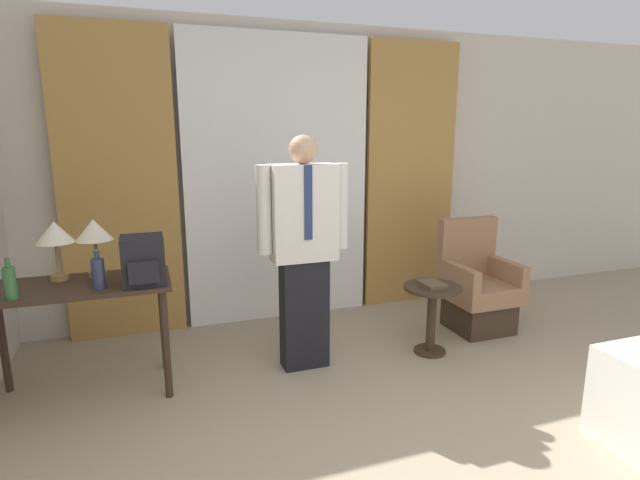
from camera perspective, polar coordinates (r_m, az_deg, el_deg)
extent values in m
cube|color=beige|center=(4.71, -5.17, 7.56)|extent=(10.00, 0.06, 2.70)
cube|color=white|center=(4.59, -4.75, 6.68)|extent=(1.70, 0.06, 2.58)
cube|color=#B28442|center=(4.45, -22.02, 5.63)|extent=(0.94, 0.06, 2.58)
cube|color=#B28442|center=(5.11, 10.28, 7.11)|extent=(0.94, 0.06, 2.58)
cube|color=#38281E|center=(3.60, -26.00, -4.77)|extent=(1.15, 0.56, 0.03)
cylinder|color=#38281E|center=(3.49, -17.19, -11.34)|extent=(0.05, 0.05, 0.75)
cylinder|color=#38281E|center=(4.02, -32.53, -9.62)|extent=(0.05, 0.05, 0.75)
cylinder|color=#38281E|center=(3.90, -17.48, -8.81)|extent=(0.05, 0.05, 0.75)
cylinder|color=#9E7F47|center=(3.74, -27.60, -3.76)|extent=(0.12, 0.12, 0.04)
cylinder|color=#9E7F47|center=(3.71, -27.79, -1.88)|extent=(0.02, 0.02, 0.21)
cone|color=beige|center=(3.67, -28.07, 0.80)|extent=(0.24, 0.24, 0.14)
cylinder|color=#9E7F47|center=(3.71, -24.04, -3.52)|extent=(0.12, 0.12, 0.04)
cylinder|color=#9E7F47|center=(3.68, -24.21, -1.63)|extent=(0.02, 0.02, 0.21)
cone|color=beige|center=(3.64, -24.46, 1.07)|extent=(0.24, 0.24, 0.14)
cylinder|color=#2D3851|center=(3.41, -24.00, -3.53)|extent=(0.08, 0.08, 0.19)
cylinder|color=#2D3851|center=(3.38, -24.18, -1.52)|extent=(0.03, 0.03, 0.05)
cylinder|color=#336638|center=(3.43, -31.91, -4.25)|extent=(0.07, 0.07, 0.20)
cylinder|color=#336638|center=(3.40, -32.15, -2.21)|extent=(0.03, 0.03, 0.06)
cube|color=black|center=(3.39, -19.56, -2.18)|extent=(0.26, 0.23, 0.31)
cube|color=black|center=(3.28, -19.49, -3.52)|extent=(0.18, 0.03, 0.14)
cube|color=black|center=(3.76, -1.81, -8.38)|extent=(0.34, 0.18, 0.83)
cube|color=silver|center=(3.56, -1.89, 3.13)|extent=(0.47, 0.21, 0.69)
cube|color=navy|center=(3.44, -1.34, 4.26)|extent=(0.06, 0.01, 0.52)
cylinder|color=silver|center=(3.48, -6.44, 3.41)|extent=(0.10, 0.10, 0.62)
cylinder|color=silver|center=(3.65, 2.43, 3.91)|extent=(0.10, 0.10, 0.62)
sphere|color=tan|center=(3.51, -1.95, 10.32)|extent=(0.20, 0.20, 0.20)
cube|color=#38281E|center=(4.72, 17.66, -8.10)|extent=(0.48, 0.47, 0.28)
cube|color=#936B4C|center=(4.65, 17.84, -5.56)|extent=(0.57, 0.55, 0.16)
cube|color=#936B4C|center=(4.74, 16.41, -0.75)|extent=(0.57, 0.10, 0.54)
cube|color=#936B4C|center=(4.46, 15.47, -3.88)|extent=(0.08, 0.55, 0.18)
cube|color=#936B4C|center=(4.75, 20.33, -3.22)|extent=(0.08, 0.55, 0.18)
cylinder|color=#38281E|center=(4.20, 12.42, -12.26)|extent=(0.25, 0.25, 0.02)
cylinder|color=#38281E|center=(4.11, 12.59, -9.04)|extent=(0.07, 0.07, 0.53)
cylinder|color=#38281E|center=(4.01, 12.78, -5.34)|extent=(0.45, 0.45, 0.02)
cube|color=brown|center=(4.01, 12.71, -4.96)|extent=(0.16, 0.22, 0.03)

